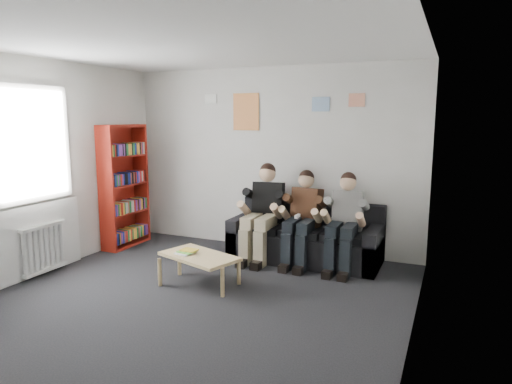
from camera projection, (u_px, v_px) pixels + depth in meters
room_shell at (178, 180)px, 4.54m from camera, size 5.00×5.00×5.00m
sofa at (306, 240)px, 6.34m from camera, size 2.05×0.84×0.79m
bookshelf at (125, 186)px, 6.96m from camera, size 0.28×0.84×1.86m
coffee_table at (199, 258)px, 5.37m from camera, size 0.93×0.51×0.37m
game_cases at (186, 252)px, 5.41m from camera, size 0.23×0.20×0.05m
person_left at (263, 213)px, 6.33m from camera, size 0.43×0.91×1.34m
person_middle at (302, 219)px, 6.11m from camera, size 0.39×0.84×1.27m
person_right at (344, 222)px, 5.89m from camera, size 0.39×0.84×1.27m
radiator at (44, 248)px, 5.73m from camera, size 0.10×0.64×0.60m
window at (35, 194)px, 5.65m from camera, size 0.05×1.30×2.36m
poster_large at (246, 112)px, 6.83m from camera, size 0.42×0.01×0.55m
poster_blue at (321, 104)px, 6.36m from camera, size 0.25×0.01×0.20m
poster_pink at (357, 100)px, 6.15m from camera, size 0.22×0.01×0.18m
poster_sign at (211, 99)px, 7.03m from camera, size 0.20×0.01×0.14m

